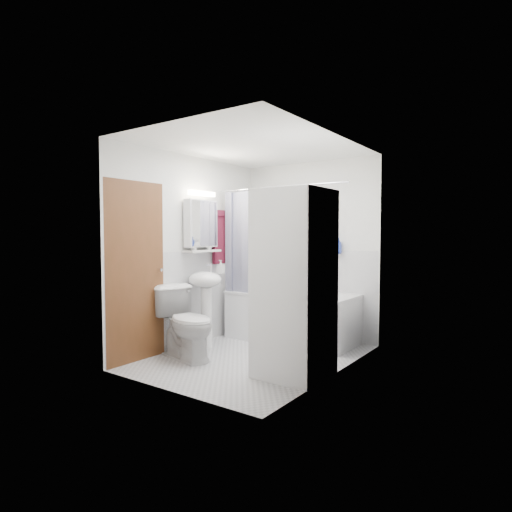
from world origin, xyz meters
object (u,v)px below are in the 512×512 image
Objects in this scene: toilet at (186,323)px; sink at (205,291)px; washer_dryer at (294,283)px; bathtub at (292,314)px.

sink is at bearing 28.97° from toilet.
sink is at bearing 168.77° from washer_dryer.
bathtub is 1.21m from sink.
toilet is at bearing -73.84° from sink.
washer_dryer is (0.72, -1.19, 0.57)m from bathtub.
bathtub is at bearing -9.45° from toilet.
sink is at bearing -127.72° from bathtub.
toilet reaches higher than bathtub.
toilet is at bearing -171.46° from washer_dryer.
washer_dryer reaches higher than toilet.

